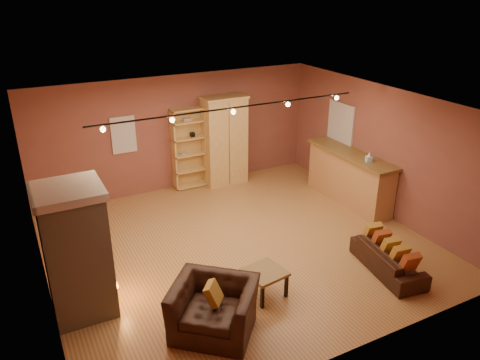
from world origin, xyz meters
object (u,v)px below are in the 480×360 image
loveseat (389,255)px  bar_counter (349,177)px  bookcase (188,147)px  coffee_table (265,274)px  armoire (224,140)px  fireplace (77,252)px  armchair (214,301)px

loveseat → bar_counter: bearing=-16.2°
bookcase → coffee_table: (-0.55, -4.72, -0.64)m
bookcase → armoire: armoire is taller
bar_counter → coffee_table: bearing=-148.2°
fireplace → bookcase: bearing=48.9°
armchair → bookcase: bearing=112.8°
fireplace → bookcase: (3.26, 3.74, -0.03)m
armoire → coffee_table: bearing=-107.8°
bar_counter → coffee_table: 4.16m
loveseat → armchair: (-3.39, 0.02, 0.19)m
bookcase → coffee_table: bookcase is taller
fireplace → coffee_table: size_ratio=3.09×
armchair → coffee_table: size_ratio=2.05×
fireplace → bookcase: 4.96m
armoire → coffee_table: (-1.45, -4.54, -0.74)m
fireplace → coffee_table: (2.71, -0.98, -0.67)m
coffee_table → bar_counter: bearing=31.8°
armoire → loveseat: size_ratio=1.38×
fireplace → loveseat: 5.25m
fireplace → coffee_table: 2.96m
armoire → bar_counter: (2.08, -2.35, -0.52)m
bar_counter → coffee_table: (-3.53, -2.19, -0.22)m
bookcase → loveseat: size_ratio=1.24×
loveseat → armoire: bearing=18.8°
bar_counter → armchair: bearing=-150.8°
coffee_table → armoire: bearing=72.2°
loveseat → coffee_table: bearing=88.8°
fireplace → armoire: size_ratio=0.94×
bookcase → loveseat: 5.47m
armoire → armchair: bearing=-117.3°
bar_counter → loveseat: bar_counter is taller
fireplace → loveseat: (5.01, -1.40, -0.73)m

